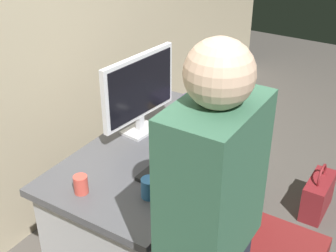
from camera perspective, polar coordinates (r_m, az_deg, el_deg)
ground_plane at (r=2.92m, az=-0.86°, el=-15.47°), size 9.00×9.00×0.00m
desk at (r=2.58m, az=-0.95°, el=-7.37°), size 1.31×0.72×0.76m
person_at_desk at (r=1.74m, az=5.17°, el=-14.85°), size 0.40×0.24×1.64m
monitor at (r=2.49m, az=-3.60°, el=4.48°), size 0.54×0.16×0.46m
keyboard at (r=2.31m, az=0.32°, el=-4.54°), size 0.43×0.14×0.02m
mouse at (r=2.53m, az=3.67°, el=-1.17°), size 0.06×0.10×0.03m
cup_near_keyboard at (r=2.08m, az=-2.32°, el=-7.73°), size 0.08×0.08×0.09m
cup_by_monitor at (r=2.14m, az=-10.83°, el=-7.19°), size 0.07×0.07×0.09m
book_stack at (r=2.76m, az=2.62°, el=2.28°), size 0.20×0.18×0.10m
handbag at (r=3.28m, az=18.21°, el=-8.17°), size 0.34×0.14×0.38m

